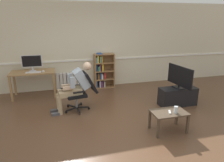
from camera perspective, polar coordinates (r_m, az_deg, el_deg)
The scene contains 15 objects.
ground_plane at distance 4.52m, azimuth 0.96°, elevation -11.79°, with size 18.00×18.00×0.00m, color brown.
back_wall at distance 6.59m, azimuth -5.38°, elevation 9.81°, with size 12.00×0.13×2.70m.
computer_desk at distance 6.19m, azimuth -21.47°, elevation 1.54°, with size 1.22×0.62×0.76m.
imac_monitor at distance 6.19m, azimuth -21.77°, elevation 5.09°, with size 0.56×0.14×0.46m.
keyboard at distance 6.03m, azimuth -21.38°, elevation 2.34°, with size 0.42×0.12×0.02m, color white.
computer_mouse at distance 6.02m, azimuth -18.87°, elevation 2.64°, with size 0.06×0.10×0.03m, color white.
bookshelf at distance 6.59m, azimuth -2.64°, elevation 2.81°, with size 0.65×0.29×1.15m.
radiator at distance 6.63m, azimuth -11.77°, elevation 0.06°, with size 0.85×0.08×0.55m.
office_chair at distance 5.03m, azimuth -8.43°, elevation -2.40°, with size 0.84×0.63×0.96m.
person_seated at distance 4.95m, azimuth -10.50°, elevation -1.28°, with size 1.05×0.45×1.20m.
tv_stand at distance 5.58m, azimuth 18.09°, elevation -4.16°, with size 0.98×0.38×0.48m.
tv_screen at distance 5.42m, azimuth 18.63°, elevation 1.18°, with size 0.24×0.89×0.58m.
coffee_table at distance 4.23m, azimuth 15.80°, elevation -9.18°, with size 0.70×0.44×0.42m.
drinking_glass at distance 4.16m, azimuth 17.62°, elevation -7.77°, with size 0.07×0.07×0.14m, color silver.
spare_remote at distance 4.18m, azimuth 16.04°, elevation -8.43°, with size 0.04×0.15×0.02m, color white.
Camera 1 is at (-1.09, -3.80, 2.20)m, focal length 32.26 mm.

